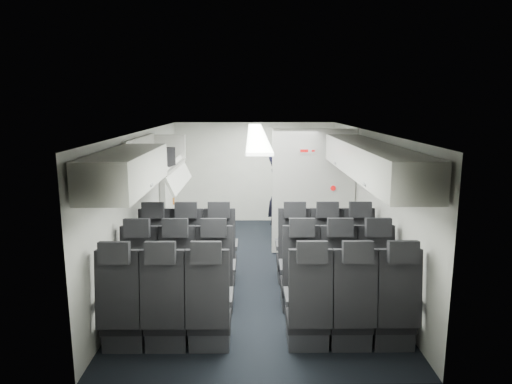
{
  "coord_description": "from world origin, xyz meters",
  "views": [
    {
      "loc": [
        -0.08,
        -6.79,
        2.56
      ],
      "look_at": [
        0.0,
        0.4,
        1.15
      ],
      "focal_mm": 32.0,
      "sensor_mm": 36.0,
      "label": 1
    }
  ],
  "objects_px": {
    "seat_row_mid": "(258,279)",
    "carry_on_bag": "(157,157)",
    "flight_attendant": "(279,195)",
    "boarding_door": "(167,191)",
    "seat_row_front": "(257,255)",
    "seat_row_rear": "(259,312)",
    "galley_unit": "(300,180)"
  },
  "relations": [
    {
      "from": "seat_row_front",
      "to": "flight_attendant",
      "type": "height_order",
      "value": "flight_attendant"
    },
    {
      "from": "flight_attendant",
      "to": "carry_on_bag",
      "type": "relative_size",
      "value": 4.01
    },
    {
      "from": "galley_unit",
      "to": "carry_on_bag",
      "type": "bearing_deg",
      "value": -125.86
    },
    {
      "from": "seat_row_rear",
      "to": "carry_on_bag",
      "type": "distance_m",
      "value": 2.7
    },
    {
      "from": "seat_row_rear",
      "to": "boarding_door",
      "type": "xyz_separation_m",
      "value": [
        -1.64,
        3.89,
        0.55
      ]
    },
    {
      "from": "flight_attendant",
      "to": "carry_on_bag",
      "type": "xyz_separation_m",
      "value": [
        -1.82,
        -2.15,
        0.98
      ]
    },
    {
      "from": "flight_attendant",
      "to": "seat_row_front",
      "type": "bearing_deg",
      "value": 171.04
    },
    {
      "from": "flight_attendant",
      "to": "carry_on_bag",
      "type": "distance_m",
      "value": 2.99
    },
    {
      "from": "seat_row_mid",
      "to": "seat_row_rear",
      "type": "height_order",
      "value": "same"
    },
    {
      "from": "seat_row_rear",
      "to": "carry_on_bag",
      "type": "xyz_separation_m",
      "value": [
        -1.38,
        1.83,
        1.42
      ]
    },
    {
      "from": "seat_row_rear",
      "to": "galley_unit",
      "type": "distance_m",
      "value": 5.17
    },
    {
      "from": "seat_row_rear",
      "to": "flight_attendant",
      "type": "distance_m",
      "value": 4.03
    },
    {
      "from": "seat_row_front",
      "to": "flight_attendant",
      "type": "relative_size",
      "value": 1.98
    },
    {
      "from": "boarding_door",
      "to": "flight_attendant",
      "type": "height_order",
      "value": "boarding_door"
    },
    {
      "from": "seat_row_mid",
      "to": "seat_row_rear",
      "type": "xyz_separation_m",
      "value": [
        0.0,
        -0.9,
        0.0
      ]
    },
    {
      "from": "galley_unit",
      "to": "flight_attendant",
      "type": "height_order",
      "value": "galley_unit"
    },
    {
      "from": "carry_on_bag",
      "to": "flight_attendant",
      "type": "bearing_deg",
      "value": 63.03
    },
    {
      "from": "boarding_door",
      "to": "carry_on_bag",
      "type": "xyz_separation_m",
      "value": [
        0.26,
        -2.05,
        0.87
      ]
    },
    {
      "from": "seat_row_mid",
      "to": "carry_on_bag",
      "type": "relative_size",
      "value": 7.93
    },
    {
      "from": "seat_row_mid",
      "to": "boarding_door",
      "type": "relative_size",
      "value": 1.79
    },
    {
      "from": "seat_row_front",
      "to": "carry_on_bag",
      "type": "relative_size",
      "value": 7.93
    },
    {
      "from": "seat_row_rear",
      "to": "galley_unit",
      "type": "bearing_deg",
      "value": 79.35
    },
    {
      "from": "galley_unit",
      "to": "carry_on_bag",
      "type": "xyz_separation_m",
      "value": [
        -2.33,
        -3.22,
        0.88
      ]
    },
    {
      "from": "seat_row_front",
      "to": "seat_row_rear",
      "type": "relative_size",
      "value": 1.0
    },
    {
      "from": "flight_attendant",
      "to": "carry_on_bag",
      "type": "bearing_deg",
      "value": 142.28
    },
    {
      "from": "seat_row_front",
      "to": "boarding_door",
      "type": "xyz_separation_m",
      "value": [
        -1.64,
        2.09,
        0.55
      ]
    },
    {
      "from": "flight_attendant",
      "to": "galley_unit",
      "type": "bearing_deg",
      "value": -22.62
    },
    {
      "from": "seat_row_front",
      "to": "seat_row_rear",
      "type": "xyz_separation_m",
      "value": [
        0.0,
        -1.8,
        0.0
      ]
    },
    {
      "from": "seat_row_mid",
      "to": "galley_unit",
      "type": "bearing_deg",
      "value": 77.12
    },
    {
      "from": "seat_row_front",
      "to": "flight_attendant",
      "type": "xyz_separation_m",
      "value": [
        0.45,
        2.18,
        0.44
      ]
    },
    {
      "from": "boarding_door",
      "to": "carry_on_bag",
      "type": "height_order",
      "value": "carry_on_bag"
    },
    {
      "from": "seat_row_front",
      "to": "boarding_door",
      "type": "relative_size",
      "value": 1.79
    }
  ]
}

